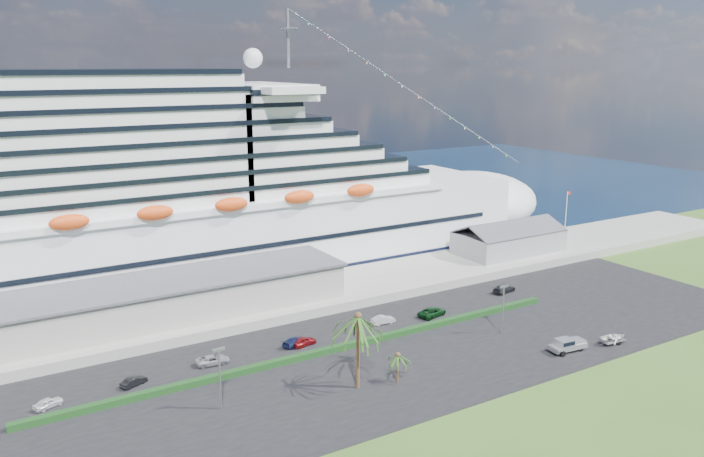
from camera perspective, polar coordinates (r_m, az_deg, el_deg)
ground at (r=97.88m, az=6.87°, el=-12.57°), size 420.00×420.00×0.00m
asphalt_lot at (r=105.86m, az=3.15°, el=-10.36°), size 140.00×38.00×0.12m
wharf at (r=128.81m, az=-4.18°, el=-5.53°), size 240.00×20.00×1.80m
water at (r=210.51m, az=-15.46°, el=1.29°), size 420.00×160.00×0.02m
cruise_ship at (r=139.26m, az=-16.80°, el=2.11°), size 191.00×38.00×54.00m
terminal_building at (r=118.89m, az=-15.04°, el=-5.53°), size 61.00×15.00×6.30m
port_shed at (r=157.29m, az=12.89°, el=-0.98°), size 24.00×12.31×7.37m
flagpole at (r=169.25m, az=17.37°, el=1.11°), size 1.08×0.16×12.00m
hedge at (r=105.67m, az=-2.05°, el=-10.09°), size 88.00×1.10×0.90m
lamp_post_left at (r=89.51m, az=-10.95°, el=-11.55°), size 1.60×0.35×8.27m
lamp_post_right at (r=113.64m, az=12.45°, el=-6.10°), size 1.60×0.35×8.27m
palm_tall at (r=91.86m, az=0.51°, el=-7.99°), size 8.82×8.82×11.13m
palm_short at (r=95.67m, az=3.83°, el=-10.72°), size 3.53×3.53×4.56m
parked_car_0 at (r=98.32m, az=-23.94°, el=-13.10°), size 4.04×2.74×1.28m
parked_car_1 at (r=100.30m, az=-17.69°, el=-12.01°), size 3.98×2.71×1.24m
parked_car_2 at (r=103.95m, az=-11.50°, el=-10.66°), size 5.05×2.71×1.35m
parked_car_3 at (r=108.64m, az=-4.72°, el=-9.32°), size 5.08×3.40×1.37m
parked_car_4 at (r=108.43m, az=-4.01°, el=-9.33°), size 4.41×2.45×1.42m
parked_car_5 at (r=116.87m, az=2.60°, el=-7.59°), size 4.32×1.77×1.39m
parked_car_6 at (r=120.86m, az=6.69°, el=-6.90°), size 6.04×3.77×1.56m
parked_car_7 at (r=135.25m, az=12.53°, el=-4.89°), size 5.68×3.23×1.55m
pickup_truck at (r=110.92m, az=17.45°, el=-9.16°), size 6.28×2.87×2.14m
boat_trailer at (r=116.20m, az=20.94°, el=-8.49°), size 5.30×3.64×1.50m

